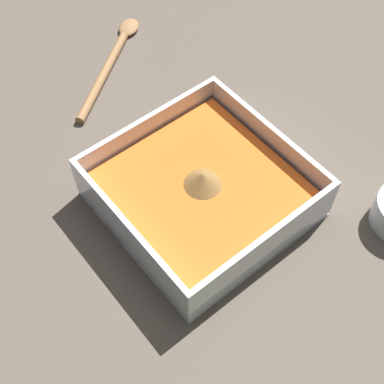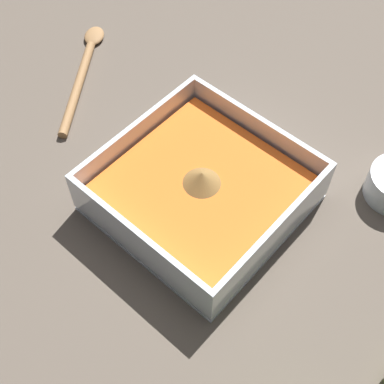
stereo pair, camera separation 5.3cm
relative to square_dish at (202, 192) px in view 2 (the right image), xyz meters
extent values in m
plane|color=brown|center=(0.03, -0.01, -0.02)|extent=(4.00, 4.00, 0.00)
cube|color=silver|center=(0.00, 0.00, -0.02)|extent=(0.20, 0.20, 0.01)
cube|color=silver|center=(0.00, 0.10, 0.01)|extent=(0.20, 0.01, 0.06)
cube|color=silver|center=(0.00, -0.10, 0.01)|extent=(0.20, 0.01, 0.06)
cube|color=silver|center=(0.10, 0.00, 0.01)|extent=(0.01, 0.19, 0.06)
cube|color=silver|center=(-0.10, 0.00, 0.01)|extent=(0.01, 0.19, 0.06)
cube|color=orange|center=(0.00, 0.00, 0.00)|extent=(0.19, 0.19, 0.03)
cone|color=brown|center=(0.00, 0.00, 0.03)|extent=(0.04, 0.04, 0.02)
ellipsoid|color=olive|center=(0.11, 0.31, -0.02)|extent=(0.05, 0.05, 0.01)
cylinder|color=olive|center=(0.03, 0.24, -0.02)|extent=(0.15, 0.11, 0.01)
camera|label=1|loc=(-0.22, -0.26, 0.49)|focal=50.00mm
camera|label=2|loc=(-0.26, -0.22, 0.49)|focal=50.00mm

